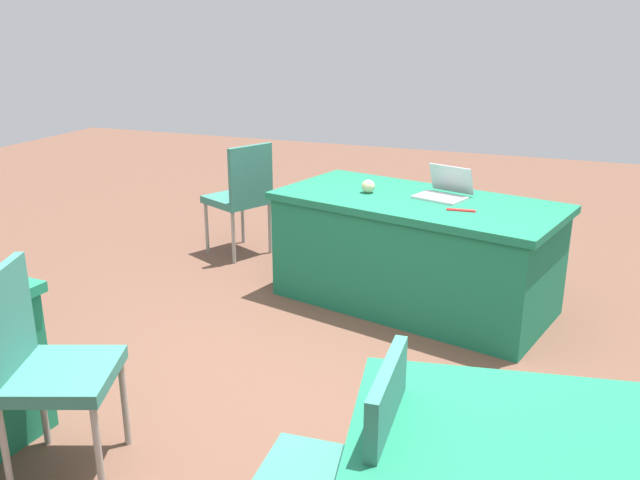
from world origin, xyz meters
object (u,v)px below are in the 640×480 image
at_px(chair_tucked_left, 42,360).
at_px(chair_tucked_right, 344,476).
at_px(yarn_ball, 368,186).
at_px(scissors_red, 461,210).
at_px(table_foreground, 415,252).
at_px(chair_aisle, 242,192).
at_px(laptop_silver, 443,192).

bearing_deg(chair_tucked_left, chair_tucked_right, 58.93).
height_order(yarn_ball, scissors_red, yarn_ball).
height_order(chair_tucked_left, chair_tucked_right, chair_tucked_left).
distance_m(table_foreground, chair_tucked_right, 2.66).
bearing_deg(chair_tucked_right, chair_tucked_left, 76.20).
bearing_deg(table_foreground, chair_tucked_right, 98.54).
distance_m(chair_tucked_left, chair_tucked_right, 1.45).
bearing_deg(chair_aisle, laptop_silver, -77.35).
relative_size(chair_aisle, laptop_silver, 2.41).
height_order(chair_tucked_right, scissors_red, chair_tucked_right).
bearing_deg(table_foreground, chair_aisle, -17.20).
distance_m(chair_aisle, yarn_ball, 1.33).
relative_size(chair_tucked_left, chair_aisle, 1.00).
bearing_deg(laptop_silver, yarn_ball, 24.96).
height_order(laptop_silver, scissors_red, laptop_silver).
bearing_deg(yarn_ball, scissors_red, 161.27).
height_order(table_foreground, chair_aisle, chair_aisle).
height_order(chair_tucked_right, laptop_silver, laptop_silver).
height_order(table_foreground, chair_tucked_left, chair_tucked_left).
xyz_separation_m(laptop_silver, scissors_red, (-0.17, 0.29, -0.04)).
height_order(chair_tucked_left, scissors_red, chair_tucked_left).
relative_size(table_foreground, chair_aisle, 2.17).
bearing_deg(yarn_ball, chair_tucked_left, 74.22).
bearing_deg(chair_aisle, yarn_ball, -84.85).
height_order(chair_aisle, laptop_silver, laptop_silver).
distance_m(laptop_silver, scissors_red, 0.34).
bearing_deg(chair_tucked_right, laptop_silver, 1.33).
bearing_deg(chair_tucked_right, yarn_ball, 12.06).
xyz_separation_m(table_foreground, laptop_silver, (-0.15, -0.09, 0.42)).
relative_size(chair_tucked_left, yarn_ball, 10.37).
relative_size(table_foreground, scissors_red, 11.42).
distance_m(chair_tucked_left, laptop_silver, 2.74).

